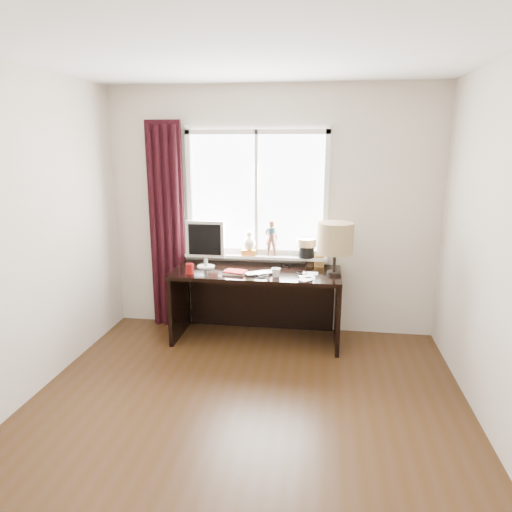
% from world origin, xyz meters
% --- Properties ---
extents(floor, '(3.50, 4.00, 0.00)m').
position_xyz_m(floor, '(0.00, 0.00, 0.00)').
color(floor, '#351F0D').
rests_on(floor, ground).
extents(ceiling, '(3.50, 4.00, 0.00)m').
position_xyz_m(ceiling, '(0.00, 0.00, 2.60)').
color(ceiling, white).
rests_on(ceiling, wall_back).
extents(wall_back, '(3.50, 0.00, 2.60)m').
position_xyz_m(wall_back, '(0.00, 2.00, 1.30)').
color(wall_back, '#BFB19C').
rests_on(wall_back, ground).
extents(wall_front, '(3.50, 0.00, 2.60)m').
position_xyz_m(wall_front, '(0.00, -2.00, 1.30)').
color(wall_front, '#BFB19C').
rests_on(wall_front, ground).
extents(laptop, '(0.36, 0.31, 0.02)m').
position_xyz_m(laptop, '(-0.05, 1.51, 0.76)').
color(laptop, silver).
rests_on(laptop, desk).
extents(mug, '(0.11, 0.11, 0.09)m').
position_xyz_m(mug, '(0.12, 1.45, 0.80)').
color(mug, white).
rests_on(mug, desk).
extents(red_cup, '(0.08, 0.08, 0.10)m').
position_xyz_m(red_cup, '(-0.74, 1.43, 0.80)').
color(red_cup, maroon).
rests_on(red_cup, desk).
extents(window, '(1.52, 0.23, 1.40)m').
position_xyz_m(window, '(-0.13, 1.95, 1.31)').
color(window, white).
rests_on(window, ground).
extents(curtain, '(0.38, 0.09, 2.25)m').
position_xyz_m(curtain, '(-1.13, 1.91, 1.12)').
color(curtain, black).
rests_on(curtain, floor).
extents(desk, '(1.70, 0.70, 0.75)m').
position_xyz_m(desk, '(-0.10, 1.73, 0.51)').
color(desk, black).
rests_on(desk, floor).
extents(monitor, '(0.40, 0.18, 0.49)m').
position_xyz_m(monitor, '(-0.64, 1.69, 1.03)').
color(monitor, beige).
rests_on(monitor, desk).
extents(notebook_stack, '(0.24, 0.19, 0.03)m').
position_xyz_m(notebook_stack, '(-0.30, 1.49, 0.77)').
color(notebook_stack, beige).
rests_on(notebook_stack, desk).
extents(brush_holder, '(0.09, 0.09, 0.25)m').
position_xyz_m(brush_holder, '(0.43, 1.88, 0.81)').
color(brush_holder, black).
rests_on(brush_holder, desk).
extents(icon_frame, '(0.10, 0.02, 0.13)m').
position_xyz_m(icon_frame, '(0.53, 1.86, 0.81)').
color(icon_frame, gold).
rests_on(icon_frame, desk).
extents(table_lamp, '(0.35, 0.35, 0.52)m').
position_xyz_m(table_lamp, '(0.68, 1.60, 1.11)').
color(table_lamp, black).
rests_on(table_lamp, desk).
extents(loose_papers, '(0.20, 0.36, 0.00)m').
position_xyz_m(loose_papers, '(0.42, 1.50, 0.75)').
color(loose_papers, white).
rests_on(loose_papers, desk).
extents(desk_cables, '(0.53, 0.56, 0.01)m').
position_xyz_m(desk_cables, '(0.15, 1.58, 0.75)').
color(desk_cables, black).
rests_on(desk_cables, desk).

